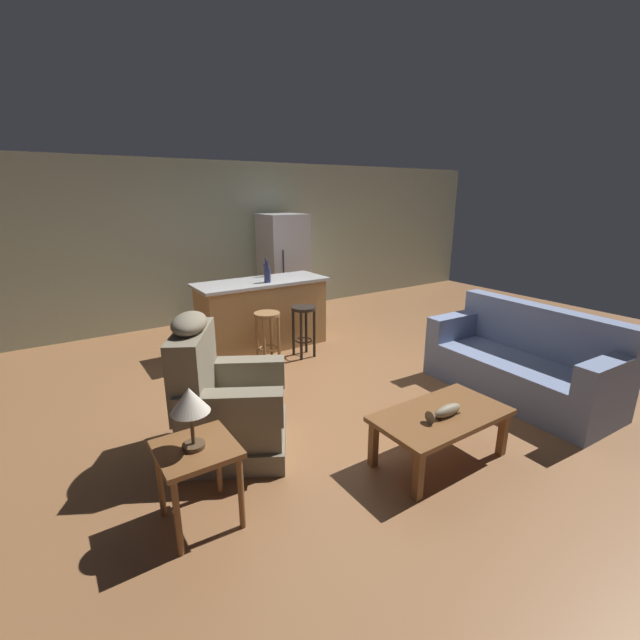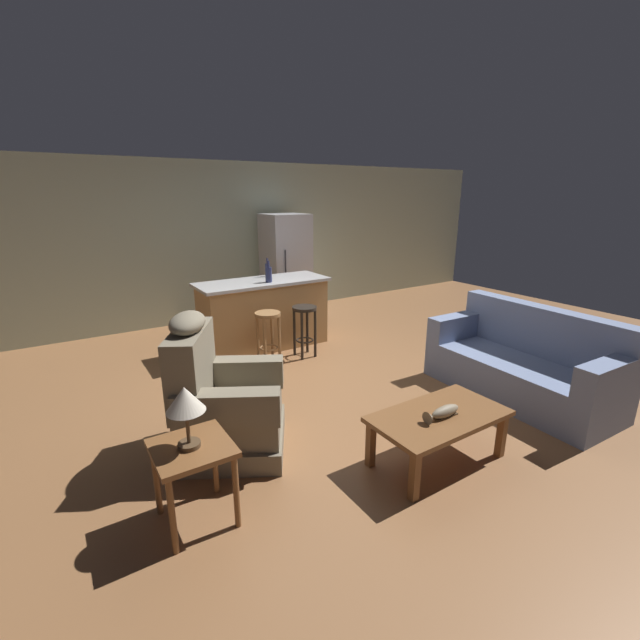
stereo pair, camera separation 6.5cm
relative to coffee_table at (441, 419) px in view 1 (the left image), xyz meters
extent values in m
plane|color=brown|center=(0.02, 1.86, -0.36)|extent=(12.00, 12.00, 0.00)
cube|color=#9EA88E|center=(0.02, 4.99, 0.94)|extent=(12.00, 0.05, 2.60)
cube|color=brown|center=(0.00, 0.00, 0.04)|extent=(1.10, 0.60, 0.04)
cube|color=brown|center=(-0.49, -0.24, -0.17)|extent=(0.06, 0.06, 0.38)
cube|color=brown|center=(0.49, -0.24, -0.17)|extent=(0.06, 0.06, 0.38)
cube|color=brown|center=(-0.49, 0.24, -0.17)|extent=(0.06, 0.06, 0.38)
cube|color=brown|center=(0.49, 0.24, -0.17)|extent=(0.06, 0.06, 0.38)
cube|color=#4C3823|center=(0.00, -0.05, 0.06)|extent=(0.22, 0.07, 0.01)
ellipsoid|color=gray|center=(0.00, -0.05, 0.10)|extent=(0.28, 0.09, 0.09)
cone|color=gray|center=(-0.17, -0.05, 0.10)|extent=(0.06, 0.10, 0.10)
cube|color=#707FA3|center=(1.60, 0.34, -0.26)|extent=(0.91, 1.93, 0.20)
cube|color=#707FA3|center=(1.60, 0.34, -0.05)|extent=(0.91, 1.93, 0.22)
cube|color=#707FA3|center=(1.92, 0.32, 0.32)|extent=(0.27, 1.91, 0.52)
cube|color=#707FA3|center=(1.56, -0.51, 0.20)|extent=(0.85, 0.23, 0.28)
cube|color=#707FA3|center=(1.63, 1.19, 0.20)|extent=(0.85, 0.23, 0.28)
cube|color=#756B56|center=(-1.31, 1.06, -0.27)|extent=(1.15, 1.15, 0.18)
cube|color=#756B56|center=(-1.31, 1.06, -0.06)|extent=(1.07, 1.05, 0.24)
cube|color=#756B56|center=(-1.57, 1.21, 0.38)|extent=(0.58, 0.78, 0.64)
ellipsoid|color=#756B56|center=(-1.57, 1.21, 0.76)|extent=(0.46, 0.53, 0.16)
cube|color=#756B56|center=(-1.13, 1.34, 0.19)|extent=(0.78, 0.55, 0.26)
cube|color=#756B56|center=(-1.45, 0.77, 0.19)|extent=(0.78, 0.55, 0.26)
cube|color=brown|center=(-1.83, 0.40, 0.18)|extent=(0.48, 0.48, 0.04)
cylinder|color=brown|center=(-2.03, 0.20, -0.10)|extent=(0.04, 0.04, 0.52)
cylinder|color=brown|center=(-1.63, 0.20, -0.10)|extent=(0.04, 0.04, 0.52)
cylinder|color=brown|center=(-2.03, 0.60, -0.10)|extent=(0.04, 0.04, 0.52)
cylinder|color=brown|center=(-1.63, 0.60, -0.10)|extent=(0.04, 0.04, 0.52)
cylinder|color=#4C3823|center=(-1.84, 0.39, 0.21)|extent=(0.14, 0.14, 0.03)
cylinder|color=#4C3823|center=(-1.84, 0.39, 0.34)|extent=(0.02, 0.02, 0.22)
cone|color=beige|center=(-1.84, 0.39, 0.53)|extent=(0.24, 0.24, 0.16)
cube|color=#AD7F4C|center=(0.02, 3.21, 0.09)|extent=(1.71, 0.63, 0.91)
cube|color=#B2B2B2|center=(0.02, 3.21, 0.57)|extent=(1.80, 0.70, 0.04)
cylinder|color=olive|center=(-0.22, 2.58, 0.30)|extent=(0.32, 0.32, 0.04)
torus|color=olive|center=(-0.22, 2.58, -0.14)|extent=(0.23, 0.23, 0.02)
cylinder|color=olive|center=(-0.32, 2.48, -0.04)|extent=(0.04, 0.04, 0.64)
cylinder|color=olive|center=(-0.12, 2.48, -0.04)|extent=(0.04, 0.04, 0.64)
cylinder|color=olive|center=(-0.32, 2.68, -0.04)|extent=(0.04, 0.04, 0.64)
cylinder|color=olive|center=(-0.12, 2.68, -0.04)|extent=(0.04, 0.04, 0.64)
cylinder|color=black|center=(0.31, 2.58, 0.30)|extent=(0.32, 0.32, 0.04)
torus|color=black|center=(0.31, 2.58, -0.14)|extent=(0.23, 0.23, 0.02)
cylinder|color=black|center=(0.21, 2.48, -0.04)|extent=(0.04, 0.04, 0.64)
cylinder|color=black|center=(0.41, 2.48, -0.04)|extent=(0.04, 0.04, 0.64)
cylinder|color=black|center=(0.21, 2.68, -0.04)|extent=(0.04, 0.04, 0.64)
cylinder|color=black|center=(0.41, 2.68, -0.04)|extent=(0.04, 0.04, 0.64)
cube|color=#B7B7BC|center=(1.03, 4.41, 0.52)|extent=(0.70, 0.66, 1.76)
cylinder|color=#333338|center=(0.84, 4.06, 0.60)|extent=(0.02, 0.02, 0.50)
cylinder|color=#23284C|center=(0.21, 3.44, 0.68)|extent=(0.06, 0.06, 0.18)
cylinder|color=#23284C|center=(0.21, 3.44, 0.81)|extent=(0.02, 0.02, 0.08)
cylinder|color=#23284C|center=(0.04, 3.06, 0.69)|extent=(0.09, 0.09, 0.20)
cylinder|color=#23284C|center=(0.04, 3.06, 0.83)|extent=(0.03, 0.03, 0.09)
camera|label=1|loc=(-2.48, -1.98, 1.72)|focal=24.00mm
camera|label=2|loc=(-2.43, -2.02, 1.72)|focal=24.00mm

